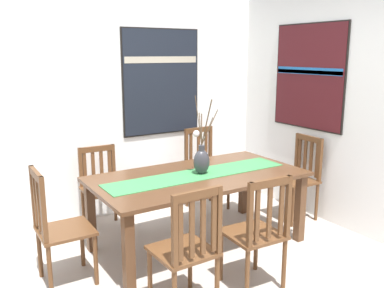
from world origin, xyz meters
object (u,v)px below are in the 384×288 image
dining_table (198,183)px  painting_on_back_wall (161,82)px  centerpiece_vase (201,159)px  chair_4 (205,168)px  chair_2 (102,186)px  painting_on_side_wall (309,77)px  chair_5 (257,232)px  chair_1 (58,227)px  chair_0 (299,176)px  chair_3 (187,248)px

dining_table → painting_on_back_wall: painting_on_back_wall is taller
dining_table → centerpiece_vase: centerpiece_vase is taller
chair_4 → chair_2: bearing=178.0°
chair_4 → painting_on_side_wall: bearing=-39.0°
chair_5 → chair_4: bearing=69.1°
centerpiece_vase → chair_1: bearing=179.1°
dining_table → painting_on_side_wall: size_ratio=1.71×
chair_0 → chair_4: 1.11m
chair_4 → painting_on_back_wall: 1.15m
chair_4 → chair_5: size_ratio=1.02×
dining_table → painting_on_side_wall: bearing=4.3°
centerpiece_vase → chair_0: 1.37m
chair_3 → chair_4: 2.13m
chair_3 → chair_5: (0.62, -0.04, -0.01)m
chair_4 → chair_5: 1.86m
chair_2 → chair_1: bearing=-128.2°
chair_0 → painting_on_side_wall: size_ratio=0.80×
chair_0 → painting_on_back_wall: bearing=132.5°
chair_0 → chair_3: 2.17m
dining_table → chair_0: bearing=0.2°
chair_2 → chair_4: size_ratio=0.91×
chair_5 → chair_3: bearing=176.2°
centerpiece_vase → chair_2: bearing=126.9°
chair_5 → painting_on_side_wall: 2.17m
dining_table → chair_4: chair_4 is taller
dining_table → chair_2: 1.11m
dining_table → chair_5: 0.90m
chair_3 → chair_5: size_ratio=1.01×
chair_3 → chair_4: size_ratio=0.99×
centerpiece_vase → chair_2: size_ratio=0.86×
chair_1 → painting_on_back_wall: bearing=36.8°
chair_5 → centerpiece_vase: bearing=86.4°
dining_table → chair_0: (1.36, 0.01, -0.15)m
dining_table → chair_4: (0.64, 0.85, -0.14)m
dining_table → chair_1: bearing=179.0°
dining_table → chair_3: size_ratio=2.08×
painting_on_side_wall → dining_table: bearing=-175.7°
chair_2 → chair_3: (-0.00, -1.74, 0.03)m
chair_5 → painting_on_side_wall: size_ratio=0.81×
chair_3 → chair_5: chair_3 is taller
dining_table → chair_3: chair_3 is taller
chair_0 → chair_3: chair_3 is taller
chair_4 → centerpiece_vase: bearing=-125.6°
chair_5 → painting_on_back_wall: size_ratio=0.77×
chair_2 → painting_on_side_wall: size_ratio=0.75×
chair_0 → chair_5: 1.64m
painting_on_back_wall → painting_on_side_wall: painting_on_side_wall is taller
chair_2 → painting_on_back_wall: size_ratio=0.71×
chair_4 → painting_on_back_wall: bearing=137.8°
centerpiece_vase → painting_on_side_wall: (1.52, 0.12, 0.72)m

